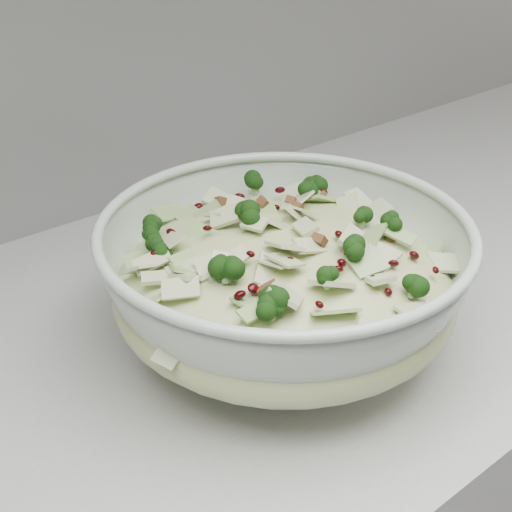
{
  "coord_description": "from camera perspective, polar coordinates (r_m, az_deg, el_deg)",
  "views": [
    {
      "loc": [
        -0.23,
        1.21,
        1.31
      ],
      "look_at": [
        0.11,
        1.63,
        0.99
      ],
      "focal_mm": 50.0,
      "sensor_mm": 36.0,
      "label": 1
    }
  ],
  "objects": [
    {
      "name": "mixing_bowl",
      "position": [
        0.64,
        2.24,
        -2.28
      ],
      "size": [
        0.41,
        0.41,
        0.13
      ],
      "rotation": [
        0.0,
        0.0,
        0.32
      ],
      "color": "#B2C3B2",
      "rests_on": "counter"
    },
    {
      "name": "salad",
      "position": [
        0.62,
        2.28,
        -0.63
      ],
      "size": [
        0.42,
        0.42,
        0.13
      ],
      "rotation": [
        0.0,
        0.0,
        0.64
      ],
      "color": "#C7D18F",
      "rests_on": "mixing_bowl"
    }
  ]
}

